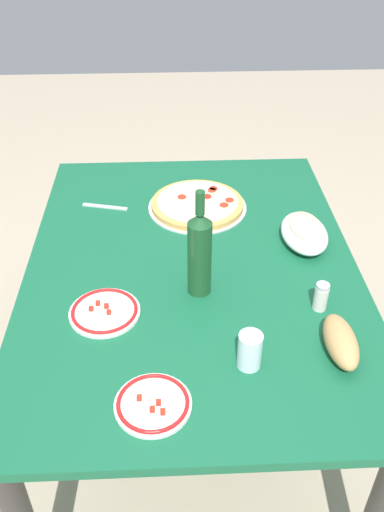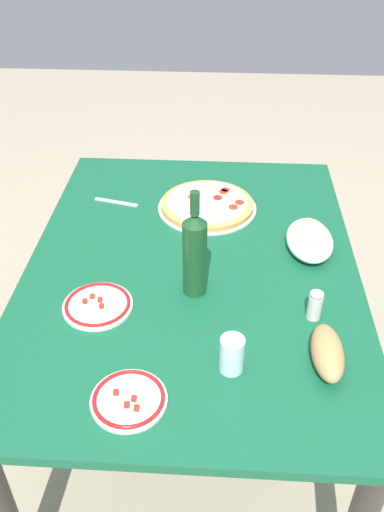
% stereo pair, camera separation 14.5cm
% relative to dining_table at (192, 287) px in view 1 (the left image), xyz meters
% --- Properties ---
extents(ground_plane, '(8.00, 8.00, 0.00)m').
position_rel_dining_table_xyz_m(ground_plane, '(0.00, 0.00, -0.61)').
color(ground_plane, tan).
rests_on(ground_plane, ground).
extents(dining_table, '(1.42, 1.04, 0.71)m').
position_rel_dining_table_xyz_m(dining_table, '(0.00, 0.00, 0.00)').
color(dining_table, '#145938').
rests_on(dining_table, ground).
extents(pepperoni_pizza, '(0.36, 0.36, 0.03)m').
position_rel_dining_table_xyz_m(pepperoni_pizza, '(0.33, -0.04, 0.11)').
color(pepperoni_pizza, '#B7B7BC').
rests_on(pepperoni_pizza, dining_table).
extents(baked_pasta_dish, '(0.24, 0.15, 0.08)m').
position_rel_dining_table_xyz_m(baked_pasta_dish, '(0.10, -0.38, 0.14)').
color(baked_pasta_dish, white).
rests_on(baked_pasta_dish, dining_table).
extents(wine_bottle, '(0.07, 0.07, 0.34)m').
position_rel_dining_table_xyz_m(wine_bottle, '(-0.13, -0.02, 0.24)').
color(wine_bottle, '#194723').
rests_on(wine_bottle, dining_table).
extents(water_glass, '(0.06, 0.06, 0.10)m').
position_rel_dining_table_xyz_m(water_glass, '(-0.43, -0.12, 0.15)').
color(water_glass, silver).
rests_on(water_glass, dining_table).
extents(side_plate_near, '(0.18, 0.18, 0.02)m').
position_rel_dining_table_xyz_m(side_plate_near, '(-0.55, 0.12, 0.11)').
color(side_plate_near, white).
rests_on(side_plate_near, dining_table).
extents(side_plate_far, '(0.20, 0.20, 0.02)m').
position_rel_dining_table_xyz_m(side_plate_far, '(-0.22, 0.26, 0.11)').
color(side_plate_far, white).
rests_on(side_plate_far, dining_table).
extents(bread_loaf, '(0.19, 0.08, 0.07)m').
position_rel_dining_table_xyz_m(bread_loaf, '(-0.39, -0.37, 0.13)').
color(bread_loaf, tan).
rests_on(bread_loaf, dining_table).
extents(spice_shaker, '(0.04, 0.04, 0.09)m').
position_rel_dining_table_xyz_m(spice_shaker, '(-0.22, -0.35, 0.14)').
color(spice_shaker, silver).
rests_on(spice_shaker, dining_table).
extents(fork_left, '(0.06, 0.17, 0.00)m').
position_rel_dining_table_xyz_m(fork_left, '(0.35, 0.30, 0.10)').
color(fork_left, '#B7B7BC').
rests_on(fork_left, dining_table).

